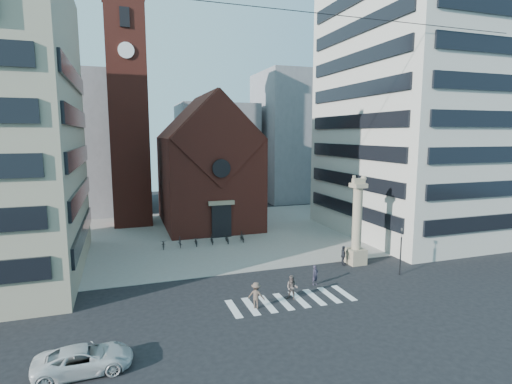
% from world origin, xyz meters
% --- Properties ---
extents(ground, '(120.00, 120.00, 0.00)m').
position_xyz_m(ground, '(0.00, 0.00, 0.00)').
color(ground, black).
rests_on(ground, ground).
extents(piazza, '(46.00, 30.00, 0.05)m').
position_xyz_m(piazza, '(0.00, 19.00, 0.03)').
color(piazza, gray).
rests_on(piazza, ground).
extents(zebra_crossing, '(10.20, 3.20, 0.01)m').
position_xyz_m(zebra_crossing, '(0.55, -3.00, 0.01)').
color(zebra_crossing, white).
rests_on(zebra_crossing, ground).
extents(church, '(12.00, 16.65, 18.00)m').
position_xyz_m(church, '(0.00, 25.04, 7.98)').
color(church, maroon).
rests_on(church, ground).
extents(campanile, '(5.50, 5.50, 31.20)m').
position_xyz_m(campanile, '(-10.00, 28.00, 15.74)').
color(campanile, maroon).
rests_on(campanile, ground).
extents(building_right, '(18.00, 22.00, 32.00)m').
position_xyz_m(building_right, '(24.00, 12.00, 16.00)').
color(building_right, '#B4AFA3').
rests_on(building_right, ground).
extents(bg_block_left, '(16.00, 14.00, 22.00)m').
position_xyz_m(bg_block_left, '(-20.00, 40.00, 11.00)').
color(bg_block_left, gray).
rests_on(bg_block_left, ground).
extents(bg_block_mid, '(14.00, 12.00, 18.00)m').
position_xyz_m(bg_block_mid, '(6.00, 45.00, 9.00)').
color(bg_block_mid, gray).
rests_on(bg_block_mid, ground).
extents(bg_block_right, '(16.00, 14.00, 24.00)m').
position_xyz_m(bg_block_right, '(22.00, 42.00, 12.00)').
color(bg_block_right, gray).
rests_on(bg_block_right, ground).
extents(lion_column, '(1.63, 1.60, 8.68)m').
position_xyz_m(lion_column, '(10.01, 3.00, 3.46)').
color(lion_column, gray).
rests_on(lion_column, ground).
extents(traffic_light, '(0.13, 0.16, 4.30)m').
position_xyz_m(traffic_light, '(12.00, -1.00, 2.29)').
color(traffic_light, black).
rests_on(traffic_light, ground).
extents(white_car, '(5.07, 2.48, 1.39)m').
position_xyz_m(white_car, '(-13.58, -7.89, 0.69)').
color(white_car, silver).
rests_on(white_car, ground).
extents(pedestrian_0, '(0.71, 0.58, 1.67)m').
position_xyz_m(pedestrian_0, '(3.72, -0.69, 0.83)').
color(pedestrian_0, '#2F2A3A').
rests_on(pedestrian_0, ground).
extents(pedestrian_1, '(1.17, 1.15, 1.90)m').
position_xyz_m(pedestrian_1, '(0.67, -2.84, 0.95)').
color(pedestrian_1, '#5A4D48').
rests_on(pedestrian_1, ground).
extents(pedestrian_2, '(0.85, 1.21, 1.91)m').
position_xyz_m(pedestrian_2, '(8.61, 3.00, 0.96)').
color(pedestrian_2, '#25262C').
rests_on(pedestrian_2, ground).
extents(pedestrian_3, '(1.44, 1.26, 1.93)m').
position_xyz_m(pedestrian_3, '(-2.40, -3.38, 0.97)').
color(pedestrian_3, brown).
rests_on(pedestrian_3, ground).
extents(scooter_0, '(0.80, 1.93, 0.99)m').
position_xyz_m(scooter_0, '(-7.22, 14.18, 0.55)').
color(scooter_0, black).
rests_on(scooter_0, piazza).
extents(scooter_1, '(0.66, 1.87, 1.10)m').
position_xyz_m(scooter_1, '(-5.42, 14.18, 0.60)').
color(scooter_1, black).
rests_on(scooter_1, piazza).
extents(scooter_2, '(0.80, 1.93, 0.99)m').
position_xyz_m(scooter_2, '(-3.62, 14.18, 0.55)').
color(scooter_2, black).
rests_on(scooter_2, piazza).
extents(scooter_3, '(0.66, 1.87, 1.10)m').
position_xyz_m(scooter_3, '(-1.81, 14.18, 0.60)').
color(scooter_3, black).
rests_on(scooter_3, piazza).
extents(scooter_4, '(0.80, 1.93, 0.99)m').
position_xyz_m(scooter_4, '(-0.01, 14.18, 0.55)').
color(scooter_4, black).
rests_on(scooter_4, piazza).
extents(scooter_5, '(0.66, 1.87, 1.10)m').
position_xyz_m(scooter_5, '(1.80, 14.18, 0.60)').
color(scooter_5, black).
rests_on(scooter_5, piazza).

